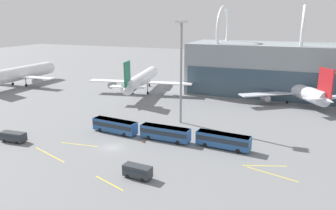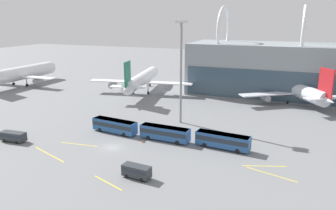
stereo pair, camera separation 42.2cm
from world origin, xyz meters
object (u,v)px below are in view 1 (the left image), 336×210
object	(u,v)px
shuttle_bus_2	(223,140)
service_van_crossing	(137,171)
shuttle_bus_0	(115,125)
service_van_foreground	(13,136)
airliner_parked_remote	(295,89)
airliner_at_gate_far	(140,80)
airliner_at_gate_near	(20,73)
floodlight_mast	(181,60)
shuttle_bus_1	(165,132)
traffic_cone_0	(144,141)

from	to	relation	value
shuttle_bus_2	service_van_crossing	world-z (taller)	shuttle_bus_2
shuttle_bus_0	service_van_foreground	size ratio (longest dim) A/B	1.98
shuttle_bus_0	airliner_parked_remote	bearing A→B (deg)	56.63
shuttle_bus_2	airliner_at_gate_far	bearing A→B (deg)	140.02
airliner_at_gate_near	service_van_foreground	xyz separation A→B (m)	(47.11, -49.37, -3.74)
airliner_parked_remote	floodlight_mast	world-z (taller)	floodlight_mast
shuttle_bus_2	floodlight_mast	world-z (taller)	floodlight_mast
shuttle_bus_1	shuttle_bus_2	bearing A→B (deg)	4.36
shuttle_bus_1	shuttle_bus_2	world-z (taller)	same
service_van_foreground	traffic_cone_0	xyz separation A→B (m)	(27.56, 10.34, -1.05)
traffic_cone_0	service_van_foreground	bearing A→B (deg)	-159.44
shuttle_bus_0	traffic_cone_0	xyz separation A→B (m)	(9.27, -3.25, -1.64)
airliner_at_gate_near	traffic_cone_0	size ratio (longest dim) A/B	65.17
airliner_at_gate_far	floodlight_mast	bearing A→B (deg)	-147.51
shuttle_bus_0	service_van_foreground	world-z (taller)	shuttle_bus_0
shuttle_bus_1	traffic_cone_0	size ratio (longest dim) A/B	20.19
airliner_parked_remote	floodlight_mast	bearing A→B (deg)	104.81
airliner_at_gate_far	shuttle_bus_0	distance (m)	42.43
airliner_at_gate_far	shuttle_bus_2	bearing A→B (deg)	-146.16
airliner_at_gate_far	airliner_parked_remote	distance (m)	53.09
shuttle_bus_2	airliner_parked_remote	bearing A→B (deg)	79.91
airliner_parked_remote	traffic_cone_0	world-z (taller)	airliner_parked_remote
airliner_at_gate_far	traffic_cone_0	world-z (taller)	airliner_at_gate_far
airliner_at_gate_near	airliner_at_gate_far	distance (m)	52.67
airliner_at_gate_far	service_van_foreground	world-z (taller)	airliner_at_gate_far
airliner_parked_remote	floodlight_mast	size ratio (longest dim) A/B	1.27
shuttle_bus_2	traffic_cone_0	distance (m)	17.64
airliner_at_gate_near	airliner_parked_remote	size ratio (longest dim) A/B	1.13
airliner_at_gate_far	shuttle_bus_0	size ratio (longest dim) A/B	3.40
shuttle_bus_1	service_van_foreground	xyz separation A→B (m)	(-31.55, -13.37, -0.59)
service_van_foreground	shuttle_bus_0	bearing A→B (deg)	-147.33
shuttle_bus_0	airliner_at_gate_far	bearing A→B (deg)	114.53
airliner_parked_remote	service_van_crossing	distance (m)	70.23
shuttle_bus_2	service_van_crossing	bearing A→B (deg)	-114.74
shuttle_bus_2	service_van_crossing	distance (m)	21.77
service_van_crossing	airliner_at_gate_far	bearing A→B (deg)	120.39
service_van_crossing	floodlight_mast	distance (m)	35.88
floodlight_mast	airliner_parked_remote	bearing A→B (deg)	50.62
shuttle_bus_0	service_van_crossing	xyz separation A→B (m)	(15.53, -18.71, -0.57)
traffic_cone_0	shuttle_bus_0	bearing A→B (deg)	160.68
shuttle_bus_2	floodlight_mast	bearing A→B (deg)	142.52
airliner_parked_remote	floodlight_mast	distance (m)	45.20
floodlight_mast	traffic_cone_0	xyz separation A→B (m)	(-2.85, -16.77, -16.45)
airliner_at_gate_near	airliner_at_gate_far	xyz separation A→B (m)	(52.48, 4.51, 0.11)
service_van_foreground	service_van_crossing	size ratio (longest dim) A/B	1.14
airliner_at_gate_near	airliner_at_gate_far	size ratio (longest dim) A/B	0.94
airliner_at_gate_near	shuttle_bus_0	xyz separation A→B (m)	(65.39, -35.78, -3.14)
shuttle_bus_1	floodlight_mast	size ratio (longest dim) A/B	0.45
airliner_at_gate_near	traffic_cone_0	xyz separation A→B (m)	(74.67, -39.03, -4.78)
airliner_at_gate_near	airliner_parked_remote	bearing A→B (deg)	-84.04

